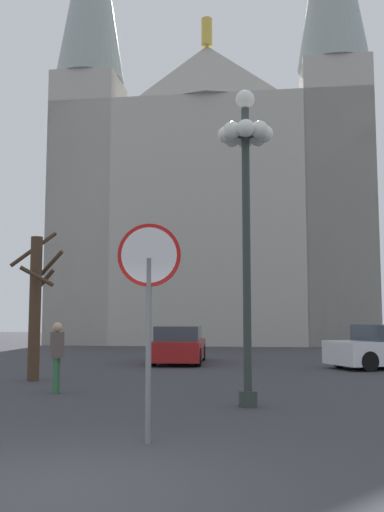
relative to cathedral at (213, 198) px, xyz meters
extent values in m
plane|color=#38383D|center=(-0.49, -33.52, -9.91)|extent=(120.00, 120.00, 0.00)
cube|color=#ADA89E|center=(0.06, 1.01, -2.20)|extent=(20.79, 13.49, 15.42)
pyramid|color=#ADA89E|center=(-0.24, -4.16, 7.26)|extent=(7.15, 2.40, 3.50)
cylinder|color=gold|center=(-0.24, -4.16, 9.91)|extent=(0.70, 0.70, 1.80)
cube|color=#ADA89E|center=(-8.16, -2.65, -1.17)|extent=(4.36, 4.36, 17.47)
cube|color=#ADA89E|center=(7.81, -3.55, -1.17)|extent=(4.36, 4.36, 17.47)
cylinder|color=slate|center=(0.13, -31.30, -8.63)|extent=(0.08, 0.08, 2.55)
cylinder|color=red|center=(0.13, -31.30, -7.31)|extent=(0.90, 0.06, 0.90)
cylinder|color=white|center=(0.13, -31.32, -7.31)|extent=(0.79, 0.02, 0.79)
cylinder|color=#2D3833|center=(1.59, -27.93, -6.94)|extent=(0.16, 0.16, 5.94)
cylinder|color=#2D3833|center=(1.59, -27.93, -9.76)|extent=(0.36, 0.36, 0.30)
sphere|color=white|center=(1.59, -27.93, -3.77)|extent=(0.39, 0.39, 0.39)
sphere|color=white|center=(1.97, -27.93, -4.50)|extent=(0.35, 0.35, 0.35)
cylinder|color=#2D3833|center=(1.78, -27.93, -4.50)|extent=(0.05, 0.38, 0.05)
sphere|color=white|center=(1.86, -27.66, -4.50)|extent=(0.35, 0.35, 0.35)
cylinder|color=#2D3833|center=(1.72, -27.80, -4.50)|extent=(0.31, 0.31, 0.05)
sphere|color=white|center=(1.59, -27.55, -4.50)|extent=(0.35, 0.35, 0.35)
cylinder|color=#2D3833|center=(1.59, -27.74, -4.50)|extent=(0.38, 0.05, 0.05)
sphere|color=white|center=(1.32, -27.66, -4.50)|extent=(0.35, 0.35, 0.35)
cylinder|color=#2D3833|center=(1.45, -27.80, -4.50)|extent=(0.31, 0.31, 0.05)
sphere|color=white|center=(1.20, -27.93, -4.50)|extent=(0.35, 0.35, 0.35)
cylinder|color=#2D3833|center=(1.40, -27.93, -4.50)|extent=(0.05, 0.38, 0.05)
sphere|color=white|center=(1.32, -28.20, -4.50)|extent=(0.35, 0.35, 0.35)
cylinder|color=#2D3833|center=(1.45, -28.07, -4.50)|extent=(0.31, 0.31, 0.05)
sphere|color=white|center=(1.59, -28.32, -4.50)|extent=(0.35, 0.35, 0.35)
cylinder|color=#2D3833|center=(1.59, -28.13, -4.50)|extent=(0.38, 0.05, 0.05)
sphere|color=white|center=(1.86, -28.20, -4.50)|extent=(0.35, 0.35, 0.35)
cylinder|color=#2D3833|center=(1.72, -28.07, -4.50)|extent=(0.31, 0.31, 0.05)
cylinder|color=#473323|center=(-4.12, -23.77, -7.94)|extent=(0.32, 0.32, 3.94)
cylinder|color=#473323|center=(-3.96, -23.30, -6.79)|extent=(1.04, 0.46, 0.96)
cylinder|color=#473323|center=(-3.96, -24.17, -7.09)|extent=(0.90, 0.46, 0.57)
cylinder|color=#473323|center=(-4.05, -23.44, -7.24)|extent=(0.76, 0.28, 0.79)
cylinder|color=#473323|center=(-4.40, -23.22, -6.25)|extent=(1.21, 0.70, 1.08)
cube|color=maroon|center=(-0.73, -17.43, -9.40)|extent=(1.77, 4.18, 0.71)
cube|color=#333D47|center=(-0.73, -17.64, -8.79)|extent=(1.59, 2.34, 0.53)
cylinder|color=black|center=(-1.52, -16.01, -9.59)|extent=(0.22, 0.64, 0.64)
cylinder|color=black|center=(0.07, -16.02, -9.59)|extent=(0.22, 0.64, 0.64)
cylinder|color=black|center=(-1.52, -18.85, -9.59)|extent=(0.22, 0.64, 0.64)
cylinder|color=black|center=(0.07, -18.86, -9.59)|extent=(0.22, 0.64, 0.64)
cylinder|color=black|center=(5.60, -20.40, -9.59)|extent=(0.68, 0.45, 0.64)
cylinder|color=black|center=(4.97, -18.88, -9.59)|extent=(0.68, 0.45, 0.64)
cylinder|color=#33663F|center=(-2.70, -26.19, -9.51)|extent=(0.12, 0.12, 0.79)
cylinder|color=#33663F|center=(-2.71, -26.35, -9.51)|extent=(0.12, 0.12, 0.79)
cylinder|color=#594C47|center=(-2.71, -26.27, -8.82)|extent=(0.32, 0.32, 0.59)
sphere|color=tan|center=(-2.71, -26.27, -8.42)|extent=(0.21, 0.21, 0.21)
camera|label=1|loc=(1.31, -39.37, -8.19)|focal=40.62mm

